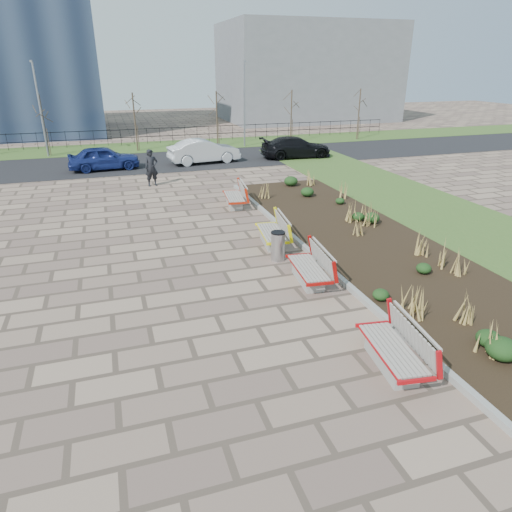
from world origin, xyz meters
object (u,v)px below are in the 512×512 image
object	(u,v)px
car_blue	(104,158)
car_black	(296,147)
bench_c	(271,231)
bench_d	(234,195)
bench_a	(393,346)
litter_bin	(278,246)
car_silver	(204,151)
lamp_east	(244,105)
pedestrian	(151,168)
lamp_west	(41,111)
bench_b	(308,266)

from	to	relation	value
car_blue	car_black	distance (m)	12.35
bench_c	car_black	xyz separation A→B (m)	(6.99, 14.65, 0.21)
bench_d	car_blue	xyz separation A→B (m)	(-5.37, 9.67, 0.22)
bench_d	bench_a	bearing A→B (deg)	-82.92
bench_d	litter_bin	xyz separation A→B (m)	(-0.28, -6.32, -0.03)
bench_a	bench_c	distance (m)	7.42
bench_d	bench_c	bearing A→B (deg)	-82.92
car_silver	lamp_east	size ratio (longest dim) A/B	0.75
bench_c	bench_a	bearing A→B (deg)	-82.53
litter_bin	car_blue	size ratio (longest dim) A/B	0.23
bench_d	car_black	size ratio (longest dim) A/B	0.44
bench_c	car_black	world-z (taller)	car_black
litter_bin	car_black	world-z (taller)	car_black
lamp_east	car_silver	bearing A→B (deg)	-128.81
pedestrian	lamp_west	distance (m)	12.08
bench_a	lamp_east	size ratio (longest dim) A/B	0.35
bench_a	bench_b	bearing A→B (deg)	97.64
car_blue	lamp_east	distance (m)	11.97
bench_d	lamp_east	world-z (taller)	lamp_east
pedestrian	lamp_west	xyz separation A→B (m)	(-5.94, 10.30, 2.10)
bench_b	pedestrian	world-z (taller)	pedestrian
bench_b	car_silver	xyz separation A→B (m)	(0.73, 17.95, 0.26)
bench_a	car_silver	size ratio (longest dim) A/B	0.47
bench_a	lamp_west	world-z (taller)	lamp_west
car_silver	car_black	bearing A→B (deg)	-98.59
car_silver	bench_a	bearing A→B (deg)	170.85
car_blue	litter_bin	bearing A→B (deg)	-166.26
litter_bin	car_black	size ratio (longest dim) A/B	0.20
bench_b	bench_c	xyz separation A→B (m)	(0.00, 3.16, 0.00)
lamp_west	bench_d	bearing A→B (deg)	-59.33
bench_c	car_blue	world-z (taller)	car_blue
bench_d	lamp_west	world-z (taller)	lamp_west
car_black	bench_d	bearing A→B (deg)	147.71
pedestrian	lamp_east	size ratio (longest dim) A/B	0.31
car_silver	lamp_west	xyz separation A→B (m)	(-9.73, 5.31, 2.28)
car_silver	lamp_east	world-z (taller)	lamp_east
bench_b	lamp_west	bearing A→B (deg)	116.94
bench_a	litter_bin	size ratio (longest dim) A/B	2.23
bench_d	litter_bin	distance (m)	6.33
bench_a	pedestrian	distance (m)	17.50
bench_b	car_silver	distance (m)	17.97
bench_b	car_silver	size ratio (longest dim) A/B	0.47
bench_d	litter_bin	world-z (taller)	bench_d
bench_d	car_black	distance (m)	11.97
car_silver	bench_b	bearing A→B (deg)	170.40
bench_b	lamp_west	distance (m)	25.07
bench_b	bench_c	bearing A→B (deg)	95.79
bench_a	car_black	bearing A→B (deg)	80.08
pedestrian	car_blue	world-z (taller)	pedestrian
lamp_east	pedestrian	bearing A→B (deg)	-128.05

